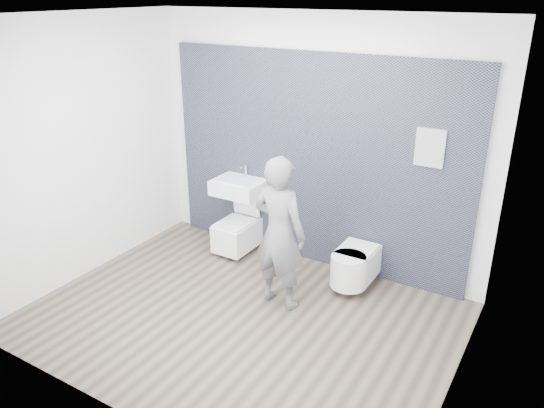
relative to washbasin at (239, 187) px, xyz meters
The scene contains 8 objects.
ground 1.69m from the washbasin, 55.66° to the right, with size 4.00×4.00×0.00m, color brown.
room_shell 1.74m from the washbasin, 55.66° to the right, with size 4.00×4.00×4.00m.
tile_wall 1.20m from the washbasin, 16.66° to the left, with size 3.60×0.06×2.40m, color black.
washbasin is the anchor object (origin of this frame).
toilet_square 0.58m from the washbasin, 90.00° to the right, with size 0.39×0.56×0.76m.
toilet_rounded 1.64m from the washbasin, ahead, with size 0.39×0.65×0.35m.
info_placard 2.29m from the washbasin, ahead, with size 0.28×0.03×0.38m, color silver.
visitor 1.28m from the washbasin, 37.45° to the right, with size 0.57×0.38×1.57m, color slate.
Camera 1 is at (2.53, -3.59, 3.01)m, focal length 35.00 mm.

